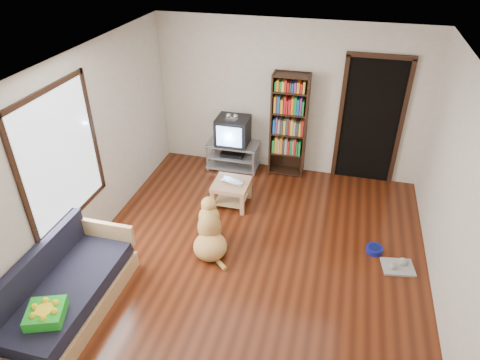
% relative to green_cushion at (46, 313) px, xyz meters
% --- Properties ---
extents(ground, '(5.00, 5.00, 0.00)m').
position_rel_green_cushion_xyz_m(ground, '(1.75, 1.85, -0.48)').
color(ground, '#56220E').
rests_on(ground, ground).
extents(ceiling, '(5.00, 5.00, 0.00)m').
position_rel_green_cushion_xyz_m(ceiling, '(1.75, 1.85, 2.12)').
color(ceiling, white).
rests_on(ceiling, ground).
extents(wall_back, '(4.50, 0.00, 4.50)m').
position_rel_green_cushion_xyz_m(wall_back, '(1.75, 4.35, 0.82)').
color(wall_back, beige).
rests_on(wall_back, ground).
extents(wall_front, '(4.50, 0.00, 4.50)m').
position_rel_green_cushion_xyz_m(wall_front, '(1.75, -0.65, 0.82)').
color(wall_front, beige).
rests_on(wall_front, ground).
extents(wall_left, '(0.00, 5.00, 5.00)m').
position_rel_green_cushion_xyz_m(wall_left, '(-0.50, 1.85, 0.82)').
color(wall_left, beige).
rests_on(wall_left, ground).
extents(wall_right, '(0.00, 5.00, 5.00)m').
position_rel_green_cushion_xyz_m(wall_right, '(4.00, 1.85, 0.82)').
color(wall_right, beige).
rests_on(wall_right, ground).
extents(green_cushion, '(0.47, 0.47, 0.12)m').
position_rel_green_cushion_xyz_m(green_cushion, '(0.00, 0.00, 0.00)').
color(green_cushion, green).
rests_on(green_cushion, sofa).
extents(laptop, '(0.39, 0.31, 0.03)m').
position_rel_green_cushion_xyz_m(laptop, '(1.13, 2.97, -0.07)').
color(laptop, '#B5B4B8').
rests_on(laptop, coffee_table).
extents(dog_bowl, '(0.22, 0.22, 0.08)m').
position_rel_green_cushion_xyz_m(dog_bowl, '(3.32, 2.38, -0.44)').
color(dog_bowl, navy).
rests_on(dog_bowl, ground).
extents(grey_rag, '(0.45, 0.38, 0.03)m').
position_rel_green_cushion_xyz_m(grey_rag, '(3.62, 2.13, -0.47)').
color(grey_rag, '#A7A7A7').
rests_on(grey_rag, ground).
extents(window, '(0.03, 1.46, 1.70)m').
position_rel_green_cushion_xyz_m(window, '(-0.48, 1.35, 1.02)').
color(window, white).
rests_on(window, wall_left).
extents(doorway, '(1.03, 0.05, 2.19)m').
position_rel_green_cushion_xyz_m(doorway, '(3.10, 4.33, 0.64)').
color(doorway, black).
rests_on(doorway, wall_back).
extents(tv_stand, '(0.90, 0.45, 0.50)m').
position_rel_green_cushion_xyz_m(tv_stand, '(0.85, 4.10, -0.21)').
color(tv_stand, '#99999E').
rests_on(tv_stand, ground).
extents(crt_tv, '(0.55, 0.52, 0.58)m').
position_rel_green_cushion_xyz_m(crt_tv, '(0.85, 4.12, 0.26)').
color(crt_tv, black).
rests_on(crt_tv, tv_stand).
extents(bookshelf, '(0.60, 0.30, 1.80)m').
position_rel_green_cushion_xyz_m(bookshelf, '(1.80, 4.20, 0.52)').
color(bookshelf, black).
rests_on(bookshelf, ground).
extents(sofa, '(0.80, 1.80, 0.80)m').
position_rel_green_cushion_xyz_m(sofa, '(-0.12, 0.47, -0.22)').
color(sofa, tan).
rests_on(sofa, ground).
extents(coffee_table, '(0.55, 0.55, 0.40)m').
position_rel_green_cushion_xyz_m(coffee_table, '(1.13, 3.00, -0.20)').
color(coffee_table, tan).
rests_on(coffee_table, ground).
extents(dog, '(0.60, 0.82, 0.73)m').
position_rel_green_cushion_xyz_m(dog, '(1.13, 1.90, -0.21)').
color(dog, '#D9A253').
rests_on(dog, ground).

